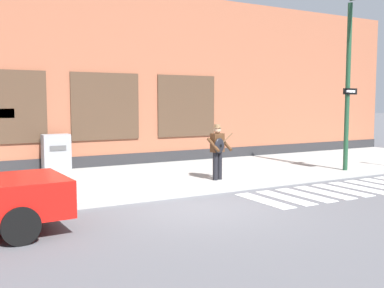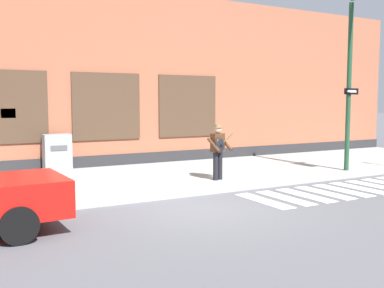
% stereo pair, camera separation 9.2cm
% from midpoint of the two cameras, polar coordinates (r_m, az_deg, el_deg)
% --- Properties ---
extents(ground_plane, '(160.00, 160.00, 0.00)m').
position_cam_midpoint_polar(ground_plane, '(10.33, 1.05, -8.14)').
color(ground_plane, '#56565B').
extents(sidewalk, '(28.00, 5.35, 0.15)m').
position_cam_midpoint_polar(sidewalk, '(13.71, -6.99, -4.48)').
color(sidewalk, '#9E9E99').
rests_on(sidewalk, ground).
extents(building_backdrop, '(28.00, 4.06, 6.41)m').
position_cam_midpoint_polar(building_backdrop, '(17.95, -12.70, 7.75)').
color(building_backdrop, '#99563D').
rests_on(building_backdrop, ground).
extents(crosswalk, '(5.78, 1.90, 0.01)m').
position_cam_midpoint_polar(crosswalk, '(12.98, 18.71, -5.60)').
color(crosswalk, silver).
rests_on(crosswalk, ground).
extents(busker, '(0.75, 0.60, 1.62)m').
position_cam_midpoint_polar(busker, '(12.98, 3.56, -0.57)').
color(busker, black).
rests_on(busker, sidewalk).
extents(traffic_light, '(0.60, 3.29, 5.62)m').
position_cam_midpoint_polar(traffic_light, '(14.92, 22.93, 11.15)').
color(traffic_light, '#1E472D').
rests_on(traffic_light, sidewalk).
extents(utility_box, '(0.86, 0.54, 1.22)m').
position_cam_midpoint_polar(utility_box, '(15.20, -16.57, -1.09)').
color(utility_box, gray).
rests_on(utility_box, sidewalk).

